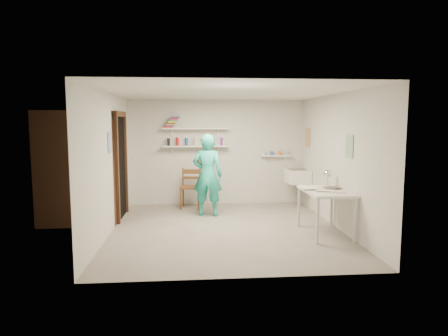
{
  "coord_description": "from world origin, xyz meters",
  "views": [
    {
      "loc": [
        -0.62,
        -6.9,
        1.9
      ],
      "look_at": [
        0.0,
        0.4,
        1.05
      ],
      "focal_mm": 32.0,
      "sensor_mm": 36.0,
      "label": 1
    }
  ],
  "objects": [
    {
      "name": "man",
      "position": [
        -0.28,
        1.08,
        0.83
      ],
      "size": [
        0.69,
        0.54,
        1.66
      ],
      "primitive_type": "imported",
      "rotation": [
        0.0,
        0.0,
        2.89
      ],
      "color": "#24B59F",
      "rests_on": "ground"
    },
    {
      "name": "wall_clock",
      "position": [
        -0.33,
        1.29,
        1.11
      ],
      "size": [
        0.3,
        0.11,
        0.3
      ],
      "primitive_type": "cylinder",
      "rotation": [
        1.57,
        0.0,
        -0.25
      ],
      "color": "#C7B387",
      "rests_on": "man"
    },
    {
      "name": "papers",
      "position": [
        1.64,
        -0.47,
        0.78
      ],
      "size": [
        0.3,
        0.22,
        0.03
      ],
      "color": "silver",
      "rests_on": "work_table"
    },
    {
      "name": "belfast_sink",
      "position": [
        1.75,
        1.7,
        0.7
      ],
      "size": [
        0.48,
        0.6,
        0.3
      ],
      "primitive_type": "cube",
      "color": "white",
      "rests_on": "wall_right"
    },
    {
      "name": "wall_left",
      "position": [
        -2.01,
        0.0,
        1.2
      ],
      "size": [
        0.02,
        4.5,
        2.4
      ],
      "primitive_type": "cube",
      "color": "silver",
      "rests_on": "ground"
    },
    {
      "name": "ceiling",
      "position": [
        0.0,
        0.0,
        2.41
      ],
      "size": [
        4.0,
        4.5,
        0.02
      ],
      "primitive_type": "cube",
      "color": "silver",
      "rests_on": "wall_back"
    },
    {
      "name": "desk_lamp",
      "position": [
        1.83,
        -0.02,
        0.98
      ],
      "size": [
        0.14,
        0.14,
        0.14
      ],
      "primitive_type": "sphere",
      "color": "silver",
      "rests_on": "work_table"
    },
    {
      "name": "work_table",
      "position": [
        1.64,
        -0.47,
        0.38
      ],
      "size": [
        0.68,
        1.14,
        0.76
      ],
      "primitive_type": "cube",
      "color": "silver",
      "rests_on": "ground"
    },
    {
      "name": "floor",
      "position": [
        0.0,
        0.0,
        -0.01
      ],
      "size": [
        4.0,
        4.5,
        0.02
      ],
      "primitive_type": "cube",
      "color": "slate",
      "rests_on": "ground"
    },
    {
      "name": "book_stack",
      "position": [
        -1.02,
        2.13,
        1.89
      ],
      "size": [
        0.34,
        0.14,
        0.25
      ],
      "color": "red",
      "rests_on": "shelf_upper"
    },
    {
      "name": "wooden_chair",
      "position": [
        -0.62,
        1.79,
        0.47
      ],
      "size": [
        0.49,
        0.47,
        0.95
      ],
      "primitive_type": "cube",
      "rotation": [
        0.0,
        0.0,
        -0.13
      ],
      "color": "brown",
      "rests_on": "ground"
    },
    {
      "name": "ledge_shelf",
      "position": [
        1.35,
        2.17,
        1.12
      ],
      "size": [
        0.7,
        0.14,
        0.03
      ],
      "primitive_type": "cube",
      "color": "white",
      "rests_on": "wall_back"
    },
    {
      "name": "doorway_recess",
      "position": [
        -1.99,
        1.05,
        1.0
      ],
      "size": [
        0.02,
        0.9,
        2.0
      ],
      "primitive_type": "cube",
      "color": "black",
      "rests_on": "wall_left"
    },
    {
      "name": "wall_back",
      "position": [
        0.0,
        2.26,
        1.2
      ],
      "size": [
        4.0,
        0.02,
        2.4
      ],
      "primitive_type": "cube",
      "color": "silver",
      "rests_on": "ground"
    },
    {
      "name": "corridor_box",
      "position": [
        -2.7,
        1.05,
        1.05
      ],
      "size": [
        1.4,
        1.5,
        2.1
      ],
      "primitive_type": "cube",
      "color": "brown",
      "rests_on": "ground"
    },
    {
      "name": "poster_right_b",
      "position": [
        1.99,
        -0.55,
        1.5
      ],
      "size": [
        0.01,
        0.3,
        0.38
      ],
      "primitive_type": "cube",
      "color": "#3F724C",
      "rests_on": "wall_right"
    },
    {
      "name": "door_jamb_near",
      "position": [
        -1.97,
        0.55,
        1.0
      ],
      "size": [
        0.06,
        0.1,
        2.0
      ],
      "primitive_type": "cube",
      "color": "brown",
      "rests_on": "ground"
    },
    {
      "name": "door_jamb_far",
      "position": [
        -1.97,
        1.55,
        1.0
      ],
      "size": [
        0.06,
        0.1,
        2.0
      ],
      "primitive_type": "cube",
      "color": "brown",
      "rests_on": "ground"
    },
    {
      "name": "spray_cans",
      "position": [
        -0.5,
        2.13,
        1.45
      ],
      "size": [
        1.26,
        0.06,
        0.17
      ],
      "color": "black",
      "rests_on": "shelf_lower"
    },
    {
      "name": "shelf_lower",
      "position": [
        -0.5,
        2.13,
        1.35
      ],
      "size": [
        1.5,
        0.22,
        0.03
      ],
      "primitive_type": "cube",
      "color": "white",
      "rests_on": "wall_back"
    },
    {
      "name": "poster_left",
      "position": [
        -1.99,
        0.05,
        1.55
      ],
      "size": [
        0.01,
        0.28,
        0.36
      ],
      "primitive_type": "cube",
      "color": "#334C7F",
      "rests_on": "wall_left"
    },
    {
      "name": "wall_right",
      "position": [
        2.01,
        0.0,
        1.2
      ],
      "size": [
        0.02,
        4.5,
        2.4
      ],
      "primitive_type": "cube",
      "color": "silver",
      "rests_on": "ground"
    },
    {
      "name": "shelf_upper",
      "position": [
        -0.5,
        2.13,
        1.75
      ],
      "size": [
        1.5,
        0.22,
        0.03
      ],
      "primitive_type": "cube",
      "color": "white",
      "rests_on": "wall_back"
    },
    {
      "name": "poster_right_a",
      "position": [
        1.99,
        1.8,
        1.55
      ],
      "size": [
        0.01,
        0.34,
        0.42
      ],
      "primitive_type": "cube",
      "color": "#995933",
      "rests_on": "wall_right"
    },
    {
      "name": "ledge_pots",
      "position": [
        1.35,
        2.17,
        1.18
      ],
      "size": [
        0.48,
        0.07,
        0.09
      ],
      "color": "silver",
      "rests_on": "ledge_shelf"
    },
    {
      "name": "door_lintel",
      "position": [
        -1.97,
        1.05,
        2.05
      ],
      "size": [
        0.06,
        1.05,
        0.1
      ],
      "primitive_type": "cube",
      "color": "brown",
      "rests_on": "wall_left"
    },
    {
      "name": "wall_front",
      "position": [
        0.0,
        -2.26,
        1.2
      ],
      "size": [
        4.0,
        0.02,
        2.4
      ],
      "primitive_type": "cube",
      "color": "silver",
      "rests_on": "ground"
    }
  ]
}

